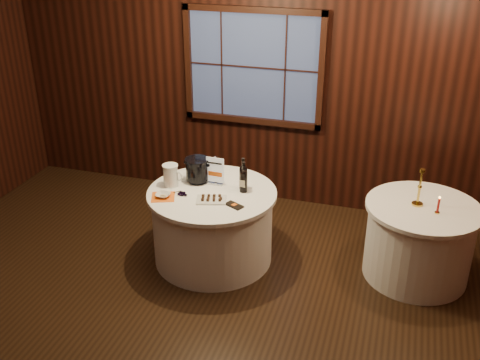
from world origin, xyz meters
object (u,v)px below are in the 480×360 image
(brass_candlestick, at_px, (419,192))
(chocolate_box, at_px, (234,205))
(port_bottle_left, at_px, (243,176))
(chocolate_plate, at_px, (211,199))
(port_bottle_right, at_px, (243,179))
(main_table, at_px, (213,225))
(sign_stand, at_px, (216,175))
(cracker_bowl, at_px, (163,195))
(grape_bunch, at_px, (182,193))
(side_table, at_px, (419,241))
(glass_pitcher, at_px, (171,175))
(red_candle, at_px, (438,207))
(ice_bucket, at_px, (197,170))

(brass_candlestick, bearing_deg, chocolate_box, -162.25)
(port_bottle_left, height_order, chocolate_plate, port_bottle_left)
(port_bottle_right, bearing_deg, main_table, -158.87)
(sign_stand, xyz_separation_m, cracker_bowl, (-0.39, -0.42, -0.08))
(sign_stand, distance_m, port_bottle_right, 0.33)
(chocolate_box, height_order, grape_bunch, grape_bunch)
(side_table, height_order, chocolate_box, chocolate_box)
(grape_bunch, bearing_deg, chocolate_plate, -5.79)
(port_bottle_right, relative_size, brass_candlestick, 0.86)
(port_bottle_left, xyz_separation_m, glass_pitcher, (-0.71, -0.14, -0.03))
(chocolate_plate, height_order, red_candle, red_candle)
(ice_bucket, distance_m, chocolate_plate, 0.46)
(sign_stand, relative_size, ice_bucket, 1.20)
(port_bottle_left, xyz_separation_m, ice_bucket, (-0.49, 0.02, -0.01))
(side_table, bearing_deg, ice_bucket, -176.68)
(main_table, bearing_deg, brass_candlestick, 8.94)
(ice_bucket, relative_size, chocolate_plate, 0.78)
(chocolate_box, bearing_deg, port_bottle_right, 117.27)
(cracker_bowl, bearing_deg, port_bottle_left, 30.00)
(port_bottle_right, relative_size, chocolate_box, 1.80)
(cracker_bowl, bearing_deg, side_table, 12.78)
(main_table, xyz_separation_m, cracker_bowl, (-0.41, -0.25, 0.40))
(chocolate_box, distance_m, glass_pitcher, 0.77)
(side_table, xyz_separation_m, brass_candlestick, (-0.07, 0.00, 0.51))
(main_table, height_order, chocolate_plate, chocolate_plate)
(sign_stand, xyz_separation_m, glass_pitcher, (-0.41, -0.17, 0.01))
(main_table, distance_m, cracker_bowl, 0.63)
(side_table, distance_m, chocolate_box, 1.82)
(side_table, distance_m, cracker_bowl, 2.51)
(port_bottle_left, bearing_deg, chocolate_plate, -138.24)
(cracker_bowl, bearing_deg, sign_stand, 47.07)
(side_table, bearing_deg, main_table, -171.47)
(glass_pitcher, bearing_deg, cracker_bowl, -80.40)
(side_table, height_order, grape_bunch, grape_bunch)
(grape_bunch, relative_size, glass_pitcher, 0.71)
(brass_candlestick, bearing_deg, side_table, -3.89)
(chocolate_plate, xyz_separation_m, brass_candlestick, (1.88, 0.48, 0.12))
(port_bottle_left, height_order, glass_pitcher, port_bottle_left)
(ice_bucket, height_order, grape_bunch, ice_bucket)
(chocolate_box, xyz_separation_m, red_candle, (1.81, 0.41, 0.06))
(grape_bunch, bearing_deg, glass_pitcher, 139.77)
(chocolate_plate, bearing_deg, cracker_bowl, -171.89)
(cracker_bowl, height_order, red_candle, red_candle)
(port_bottle_left, distance_m, glass_pitcher, 0.72)
(sign_stand, height_order, grape_bunch, sign_stand)
(main_table, xyz_separation_m, port_bottle_right, (0.30, 0.09, 0.52))
(chocolate_box, bearing_deg, grape_bunch, -160.64)
(glass_pitcher, distance_m, cracker_bowl, 0.27)
(ice_bucket, height_order, red_candle, ice_bucket)
(side_table, xyz_separation_m, chocolate_box, (-1.70, -0.52, 0.39))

